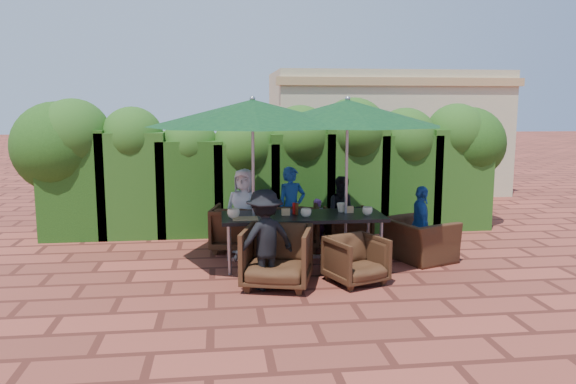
{
  "coord_description": "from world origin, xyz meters",
  "views": [
    {
      "loc": [
        -1.0,
        -7.92,
        2.33
      ],
      "look_at": [
        0.04,
        0.4,
        1.03
      ],
      "focal_mm": 35.0,
      "sensor_mm": 36.0,
      "label": 1
    }
  ],
  "objects": [
    {
      "name": "pedestrian_a",
      "position": [
        1.84,
        4.1,
        0.9
      ],
      "size": [
        1.69,
        1.54,
        1.81
      ],
      "primitive_type": "imported",
      "rotation": [
        0.0,
        0.0,
        2.45
      ],
      "color": "#268D47",
      "rests_on": "ground"
    },
    {
      "name": "ketchup_bottle",
      "position": [
        0.09,
        0.07,
        0.83
      ],
      "size": [
        0.04,
        0.04,
        0.17
      ],
      "primitive_type": "cylinder",
      "color": "#B20C0A",
      "rests_on": "dining_table"
    },
    {
      "name": "chair_far_mid",
      "position": [
        0.2,
        0.97,
        0.41
      ],
      "size": [
        0.88,
        0.84,
        0.83
      ],
      "primitive_type": "imported",
      "rotation": [
        0.0,
        0.0,
        3.03
      ],
      "color": "black",
      "rests_on": "ground"
    },
    {
      "name": "cup_e",
      "position": [
        1.14,
        -0.12,
        0.81
      ],
      "size": [
        0.15,
        0.15,
        0.12
      ],
      "primitive_type": "imported",
      "color": "beige",
      "rests_on": "dining_table"
    },
    {
      "name": "cup_b",
      "position": [
        -0.39,
        0.17,
        0.81
      ],
      "size": [
        0.13,
        0.13,
        0.12
      ],
      "primitive_type": "imported",
      "color": "beige",
      "rests_on": "dining_table"
    },
    {
      "name": "adult_far_mid",
      "position": [
        0.17,
        1.01,
        0.67
      ],
      "size": [
        0.58,
        0.53,
        1.34
      ],
      "primitive_type": "imported",
      "rotation": [
        0.0,
        0.0,
        0.32
      ],
      "color": "#1B4994",
      "rests_on": "ground"
    },
    {
      "name": "cup_c",
      "position": [
        0.23,
        -0.15,
        0.81
      ],
      "size": [
        0.16,
        0.16,
        0.12
      ],
      "primitive_type": "imported",
      "color": "beige",
      "rests_on": "dining_table"
    },
    {
      "name": "cup_d",
      "position": [
        0.81,
        0.16,
        0.82
      ],
      "size": [
        0.14,
        0.14,
        0.14
      ],
      "primitive_type": "imported",
      "color": "beige",
      "rests_on": "dining_table"
    },
    {
      "name": "building",
      "position": [
        3.5,
        6.99,
        1.61
      ],
      "size": [
        6.2,
        3.08,
        3.2
      ],
      "color": "tan",
      "rests_on": "ground"
    },
    {
      "name": "chair_near_right",
      "position": [
        0.78,
        -0.92,
        0.35
      ],
      "size": [
        0.86,
        0.83,
        0.69
      ],
      "primitive_type": "imported",
      "rotation": [
        0.0,
        0.0,
        0.38
      ],
      "color": "black",
      "rests_on": "ground"
    },
    {
      "name": "adult_far_left",
      "position": [
        -0.6,
        0.91,
        0.67
      ],
      "size": [
        0.75,
        0.59,
        1.34
      ],
      "primitive_type": "imported",
      "rotation": [
        0.0,
        0.0,
        -0.34
      ],
      "color": "silver",
      "rests_on": "ground"
    },
    {
      "name": "adult_near_left",
      "position": [
        -0.43,
        -1.0,
        0.64
      ],
      "size": [
        0.91,
        0.68,
        1.29
      ],
      "primitive_type": "imported",
      "rotation": [
        0.0,
        0.0,
        3.56
      ],
      "color": "black",
      "rests_on": "ground"
    },
    {
      "name": "umbrella_left",
      "position": [
        -0.51,
        0.01,
        2.21
      ],
      "size": [
        2.99,
        2.99,
        2.46
      ],
      "color": "gray",
      "rests_on": "ground"
    },
    {
      "name": "child_right",
      "position": [
        0.65,
        1.15,
        0.39
      ],
      "size": [
        0.35,
        0.31,
        0.78
      ],
      "primitive_type": "imported",
      "rotation": [
        0.0,
        0.0,
        0.36
      ],
      "color": "#A053B4",
      "rests_on": "ground"
    },
    {
      "name": "hedge_wall",
      "position": [
        -0.12,
        2.32,
        1.35
      ],
      "size": [
        9.1,
        1.6,
        2.48
      ],
      "color": "#16320D",
      "rests_on": "ground"
    },
    {
      "name": "dining_table",
      "position": [
        0.21,
        0.01,
        0.68
      ],
      "size": [
        2.36,
        0.9,
        0.75
      ],
      "color": "black",
      "rests_on": "ground"
    },
    {
      "name": "chair_far_right",
      "position": [
        1.11,
        0.97,
        0.36
      ],
      "size": [
        0.71,
        0.67,
        0.73
      ],
      "primitive_type": "imported",
      "rotation": [
        0.0,
        0.0,
        3.15
      ],
      "color": "black",
      "rests_on": "ground"
    },
    {
      "name": "sauce_bottle",
      "position": [
        0.13,
        0.04,
        0.83
      ],
      "size": [
        0.04,
        0.04,
        0.17
      ],
      "primitive_type": "cylinder",
      "color": "#4C230C",
      "rests_on": "dining_table"
    },
    {
      "name": "pedestrian_b",
      "position": [
        2.69,
        4.34,
        0.96
      ],
      "size": [
        1.03,
        0.78,
        1.92
      ],
      "primitive_type": "imported",
      "rotation": [
        0.0,
        0.0,
        3.4
      ],
      "color": "#EA52A8",
      "rests_on": "ground"
    },
    {
      "name": "number_block_left",
      "position": [
        -0.04,
        0.01,
        0.8
      ],
      "size": [
        0.12,
        0.06,
        0.1
      ],
      "primitive_type": "cube",
      "color": "tan",
      "rests_on": "dining_table"
    },
    {
      "name": "number_block_right",
      "position": [
        0.92,
        0.08,
        0.8
      ],
      "size": [
        0.12,
        0.06,
        0.1
      ],
      "primitive_type": "cube",
      "color": "tan",
      "rests_on": "dining_table"
    },
    {
      "name": "child_left",
      "position": [
        -0.11,
        0.98,
        0.4
      ],
      "size": [
        0.35,
        0.31,
        0.81
      ],
      "primitive_type": "imported",
      "rotation": [
        0.0,
        0.0,
        -0.28
      ],
      "color": "#EA52A8",
      "rests_on": "ground"
    },
    {
      "name": "chair_near_left",
      "position": [
        -0.27,
        -0.93,
        0.44
      ],
      "size": [
        1.02,
        0.99,
        0.87
      ],
      "primitive_type": "imported",
      "rotation": [
        0.0,
        0.0,
        -0.27
      ],
      "color": "black",
      "rests_on": "ground"
    },
    {
      "name": "cup_a",
      "position": [
        -0.8,
        -0.12,
        0.82
      ],
      "size": [
        0.18,
        0.18,
        0.14
      ],
      "primitive_type": "imported",
      "color": "beige",
      "rests_on": "dining_table"
    },
    {
      "name": "umbrella_right",
      "position": [
        0.86,
        0.06,
        2.21
      ],
      "size": [
        2.81,
        2.81,
        2.46
      ],
      "color": "gray",
      "rests_on": "ground"
    },
    {
      "name": "adult_end_right",
      "position": [
        2.01,
        0.03,
        0.57
      ],
      "size": [
        0.45,
        0.72,
        1.14
      ],
      "primitive_type": "imported",
      "rotation": [
        0.0,
        0.0,
        1.39
      ],
      "color": "#1B4994",
      "rests_on": "ground"
    },
    {
      "name": "adult_far_right",
      "position": [
        1.01,
        0.87,
        0.6
      ],
      "size": [
        0.6,
        0.4,
        1.19
      ],
      "primitive_type": "imported",
      "rotation": [
        0.0,
        0.0,
        -0.1
      ],
      "color": "black",
      "rests_on": "ground"
    },
    {
      "name": "chair_end_right",
      "position": [
        1.99,
        0.06,
        0.42
      ],
      "size": [
        0.93,
        1.12,
        0.84
      ],
      "primitive_type": "imported",
      "rotation": [
        0.0,
        0.0,
        1.94
      ],
      "color": "black",
      "rests_on": "ground"
    },
    {
      "name": "ground",
      "position": [
        0.0,
        0.0,
        0.0
      ],
      "size": [
        80.0,
        80.0,
        0.0
      ],
      "primitive_type": "plane",
      "color": "brown",
      "rests_on": "ground"
    },
    {
      "name": "pedestrian_c",
      "position": [
        3.66,
        4.34,
        0.96
      ],
      "size": [
        1.32,
        0.83,
        1.92
      ],
      "primitive_type": "imported",
      "rotation": [
        0.0,
        0.0,
        2.91
      ],
      "color": "#9A98A0",
      "rests_on": "ground"
    },
    {
      "name": "chair_far_left",
      "position": [
        -0.71,
        0.98,
        0.41
      ],
      "size": [
        0.92,
        0.88,
        0.81
      ],
      "primitive_type": "imported",
      "rotation": [
        0.0,
        0.0,
        2.93
      ],
      "color": "black",
      "rests_on": "ground"
    },
    {
      "name": "serving_tray",
      "position": [
        -0.64,
        -0.2,
        0.76
      ],
      "size": [
        0.35,
        0.25,
        0.02
      ],
      "primitive_type": "cube",
      "color": "#A78251",
      "rests_on": "dining_table"
    }
  ]
}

